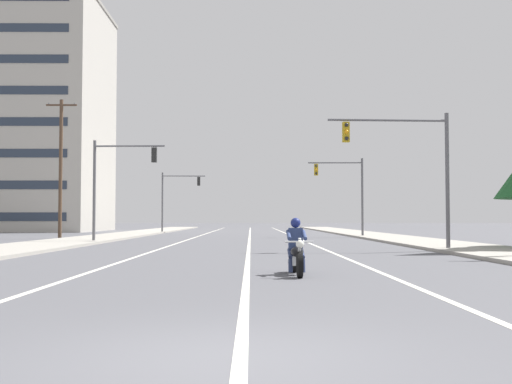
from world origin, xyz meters
name	(u,v)px	position (x,y,z in m)	size (l,w,h in m)	color
ground_plane	(219,358)	(0.00, 0.00, 0.00)	(400.00, 400.00, 0.00)	#515156
lane_stripe_center	(250,236)	(0.22, 45.00, 0.00)	(0.16, 100.00, 0.01)	beige
lane_stripe_left	(199,236)	(-4.00, 45.00, 0.00)	(0.16, 100.00, 0.01)	beige
lane_stripe_right	(293,236)	(3.78, 45.00, 0.00)	(0.16, 100.00, 0.01)	beige
sidewalk_kerb_right	(387,237)	(10.52, 40.00, 0.07)	(4.40, 110.00, 0.14)	#9E998E
sidewalk_kerb_left	(106,237)	(-10.52, 40.00, 0.07)	(4.40, 110.00, 0.14)	#9E998E
motorcycle_with_rider	(296,252)	(1.49, 9.47, 0.59)	(0.70, 2.19, 1.46)	black
traffic_signal_near_right	(412,159)	(7.56, 21.17, 4.13)	(5.48, 0.56, 6.20)	#56565B
traffic_signal_near_left	(115,175)	(-7.94, 31.13, 4.07)	(4.37, 0.37, 6.20)	#56565B
traffic_signal_mid_right	(347,185)	(7.85, 42.14, 4.06)	(4.34, 0.37, 6.20)	#56565B
traffic_signal_mid_left	(175,193)	(-7.52, 57.37, 4.07)	(4.47, 0.39, 6.20)	#56565B
utility_pole_left_near	(61,166)	(-13.58, 38.87, 5.31)	(2.24, 0.26, 10.18)	#4C3828
apartment_building_far_left_block	(23,117)	(-26.57, 66.54, 13.48)	(18.58, 16.76, 26.94)	#B2ADA3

